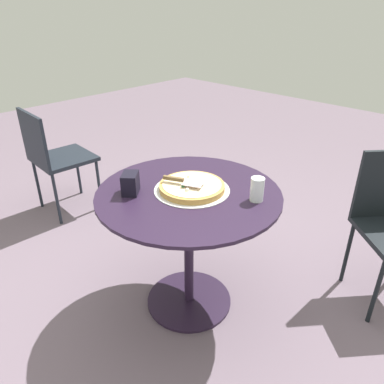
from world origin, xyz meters
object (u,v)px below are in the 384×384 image
(patio_table, at_px, (189,222))
(pizza_server, at_px, (183,181))
(pizza_on_tray, at_px, (192,187))
(patio_chair_near, at_px, (53,154))
(napkin_dispenser, at_px, (130,183))
(drinking_cup, at_px, (257,189))

(patio_table, distance_m, pizza_server, 0.24)
(pizza_on_tray, height_order, pizza_server, pizza_server)
(patio_chair_near, bearing_deg, patio_table, -0.77)
(pizza_server, relative_size, patio_chair_near, 0.24)
(patio_table, bearing_deg, napkin_dispenser, -133.53)
(pizza_server, height_order, drinking_cup, drinking_cup)
(drinking_cup, relative_size, patio_chair_near, 0.14)
(patio_table, relative_size, pizza_server, 4.46)
(napkin_dispenser, distance_m, patio_chair_near, 1.37)
(pizza_server, distance_m, drinking_cup, 0.37)
(pizza_server, height_order, napkin_dispenser, napkin_dispenser)
(patio_chair_near, bearing_deg, napkin_dispenser, -9.87)
(patio_table, xyz_separation_m, pizza_server, (-0.03, -0.01, 0.24))
(pizza_on_tray, distance_m, pizza_server, 0.06)
(patio_table, bearing_deg, pizza_server, -158.35)
(patio_table, relative_size, napkin_dispenser, 8.87)
(patio_table, distance_m, patio_chair_near, 1.52)
(napkin_dispenser, xyz_separation_m, patio_chair_near, (-1.32, 0.23, -0.27))
(pizza_server, xyz_separation_m, napkin_dispenser, (-0.17, -0.20, -0.00))
(drinking_cup, xyz_separation_m, patio_chair_near, (-1.82, -0.14, -0.28))
(drinking_cup, height_order, patio_chair_near, patio_chair_near)
(napkin_dispenser, bearing_deg, patio_table, 95.68)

